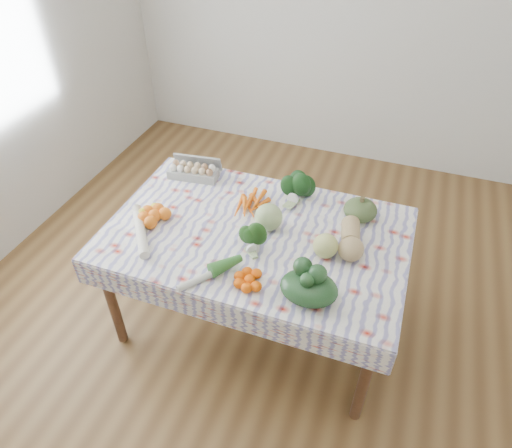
# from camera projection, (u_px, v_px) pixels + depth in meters

# --- Properties ---
(ground) EXTENTS (4.50, 4.50, 0.00)m
(ground) POSITION_uv_depth(u_px,v_px,m) (256.00, 318.00, 3.03)
(ground) COLOR brown
(ground) RESTS_ON ground
(wall_back) EXTENTS (4.00, 0.04, 2.80)m
(wall_back) POSITION_uv_depth(u_px,v_px,m) (349.00, 4.00, 3.74)
(wall_back) COLOR silver
(wall_back) RESTS_ON ground
(dining_table) EXTENTS (1.60, 1.00, 0.75)m
(dining_table) POSITION_uv_depth(u_px,v_px,m) (256.00, 243.00, 2.59)
(dining_table) COLOR brown
(dining_table) RESTS_ON ground
(tablecloth) EXTENTS (1.66, 1.06, 0.01)m
(tablecloth) POSITION_uv_depth(u_px,v_px,m) (256.00, 233.00, 2.54)
(tablecloth) COLOR white
(tablecloth) RESTS_ON dining_table
(egg_carton) EXTENTS (0.33, 0.16, 0.08)m
(egg_carton) POSITION_uv_depth(u_px,v_px,m) (193.00, 172.00, 2.92)
(egg_carton) COLOR #969792
(egg_carton) RESTS_ON tablecloth
(carrot_bunch) EXTENTS (0.26, 0.24, 0.04)m
(carrot_bunch) POSITION_uv_depth(u_px,v_px,m) (250.00, 205.00, 2.69)
(carrot_bunch) COLOR orange
(carrot_bunch) RESTS_ON tablecloth
(kale_bunch) EXTENTS (0.21, 0.19, 0.16)m
(kale_bunch) POSITION_uv_depth(u_px,v_px,m) (297.00, 189.00, 2.71)
(kale_bunch) COLOR #143B14
(kale_bunch) RESTS_ON tablecloth
(kabocha_squash) EXTENTS (0.22, 0.22, 0.12)m
(kabocha_squash) POSITION_uv_depth(u_px,v_px,m) (360.00, 210.00, 2.59)
(kabocha_squash) COLOR #45592D
(kabocha_squash) RESTS_ON tablecloth
(cabbage) EXTENTS (0.18, 0.18, 0.15)m
(cabbage) POSITION_uv_depth(u_px,v_px,m) (269.00, 217.00, 2.51)
(cabbage) COLOR #9BB371
(cabbage) RESTS_ON tablecloth
(butternut_squash) EXTENTS (0.19, 0.31, 0.13)m
(butternut_squash) POSITION_uv_depth(u_px,v_px,m) (351.00, 238.00, 2.40)
(butternut_squash) COLOR tan
(butternut_squash) RESTS_ON tablecloth
(orange_cluster) EXTENTS (0.31, 0.31, 0.08)m
(orange_cluster) POSITION_uv_depth(u_px,v_px,m) (154.00, 216.00, 2.58)
(orange_cluster) COLOR orange
(orange_cluster) RESTS_ON tablecloth
(broccoli) EXTENTS (0.20, 0.20, 0.10)m
(broccoli) POSITION_uv_depth(u_px,v_px,m) (248.00, 241.00, 2.40)
(broccoli) COLOR #1F4C17
(broccoli) RESTS_ON tablecloth
(mandarin_cluster) EXTENTS (0.24, 0.24, 0.06)m
(mandarin_cluster) POSITION_uv_depth(u_px,v_px,m) (249.00, 279.00, 2.23)
(mandarin_cluster) COLOR #FF5B05
(mandarin_cluster) RESTS_ON tablecloth
(grapefruit) EXTENTS (0.17, 0.17, 0.13)m
(grapefruit) POSITION_uv_depth(u_px,v_px,m) (326.00, 246.00, 2.35)
(grapefruit) COLOR #C4C76B
(grapefruit) RESTS_ON tablecloth
(spinach_bag) EXTENTS (0.33, 0.29, 0.12)m
(spinach_bag) POSITION_uv_depth(u_px,v_px,m) (309.00, 288.00, 2.14)
(spinach_bag) COLOR #183419
(spinach_bag) RESTS_ON tablecloth
(daikon) EXTENTS (0.27, 0.34, 0.05)m
(daikon) POSITION_uv_depth(u_px,v_px,m) (141.00, 234.00, 2.49)
(daikon) COLOR silver
(daikon) RESTS_ON tablecloth
(leek) EXTENTS (0.24, 0.30, 0.04)m
(leek) POSITION_uv_depth(u_px,v_px,m) (209.00, 275.00, 2.26)
(leek) COLOR beige
(leek) RESTS_ON tablecloth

